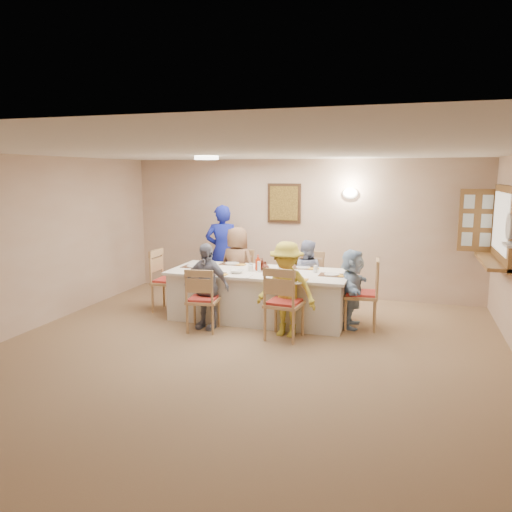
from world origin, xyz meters
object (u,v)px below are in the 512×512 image
(chair_right_end, at_px, (361,293))
(serving_hatch, at_px, (503,226))
(diner_back_right, at_px, (306,276))
(diner_front_right, at_px, (287,289))
(diner_right_end, at_px, (352,288))
(diner_back_left, at_px, (237,266))
(dining_table, at_px, (259,295))
(chair_front_left, at_px, (203,299))
(chair_left_end, at_px, (169,280))
(condiment_ketchup, at_px, (258,263))
(chair_back_right, at_px, (308,281))
(caregiver, at_px, (222,251))
(diner_front_left, at_px, (206,286))
(chair_back_left, at_px, (240,277))
(chair_front_right, at_px, (284,302))

(chair_right_end, bearing_deg, serving_hatch, 104.23)
(diner_back_right, distance_m, diner_front_right, 1.36)
(serving_hatch, relative_size, chair_right_end, 1.45)
(diner_right_end, bearing_deg, diner_back_left, 71.22)
(dining_table, relative_size, chair_front_left, 2.94)
(chair_left_end, xyz_separation_m, condiment_ketchup, (1.52, 0.03, 0.37))
(chair_back_right, height_order, caregiver, caregiver)
(diner_back_right, bearing_deg, diner_front_left, 56.36)
(diner_back_left, bearing_deg, caregiver, -35.11)
(serving_hatch, relative_size, condiment_ketchup, 6.03)
(condiment_ketchup, bearing_deg, diner_back_left, 131.12)
(chair_left_end, relative_size, diner_back_left, 0.76)
(chair_back_left, relative_size, chair_right_end, 0.90)
(diner_front_right, distance_m, diner_right_end, 1.07)
(chair_left_end, distance_m, diner_back_left, 1.18)
(serving_hatch, bearing_deg, caregiver, 173.72)
(diner_back_right, bearing_deg, chair_front_left, 58.75)
(dining_table, relative_size, diner_back_right, 2.33)
(chair_left_end, distance_m, chair_right_end, 3.10)
(chair_back_right, xyz_separation_m, diner_front_left, (-1.20, -1.48, 0.15))
(diner_front_left, xyz_separation_m, diner_right_end, (2.02, 0.68, -0.05))
(dining_table, distance_m, diner_back_right, 0.93)
(chair_back_left, height_order, chair_right_end, chair_right_end)
(chair_front_right, xyz_separation_m, diner_back_right, (-0.00, 1.48, 0.08))
(diner_right_end, bearing_deg, caregiver, 64.86)
(diner_back_left, bearing_deg, chair_front_left, 101.14)
(chair_left_end, relative_size, diner_back_right, 0.87)
(chair_left_end, xyz_separation_m, chair_right_end, (3.10, -0.00, 0.01))
(dining_table, bearing_deg, chair_back_right, 53.13)
(chair_front_right, height_order, caregiver, caregiver)
(chair_front_left, bearing_deg, caregiver, -84.78)
(serving_hatch, distance_m, diner_front_left, 4.37)
(diner_right_end, bearing_deg, diner_front_left, 108.43)
(diner_front_right, bearing_deg, chair_front_left, -166.74)
(serving_hatch, height_order, dining_table, serving_hatch)
(serving_hatch, xyz_separation_m, chair_right_end, (-1.91, -0.65, -0.98))
(chair_front_right, bearing_deg, chair_back_right, -83.97)
(chair_front_right, height_order, chair_left_end, same)
(caregiver, bearing_deg, chair_left_end, 48.94)
(diner_front_right, bearing_deg, diner_back_left, 138.97)
(chair_front_right, xyz_separation_m, chair_right_end, (0.95, 0.80, 0.01))
(chair_front_left, height_order, condiment_ketchup, condiment_ketchup)
(chair_back_left, bearing_deg, diner_back_right, -5.21)
(dining_table, distance_m, diner_right_end, 1.43)
(serving_hatch, xyz_separation_m, chair_front_left, (-4.06, -1.45, -1.03))
(chair_right_end, xyz_separation_m, diner_front_right, (-0.95, -0.68, 0.15))
(chair_back_left, relative_size, diner_right_end, 0.80)
(diner_right_end, bearing_deg, chair_front_right, 134.11)
(serving_hatch, xyz_separation_m, chair_back_right, (-2.86, 0.15, -1.02))
(chair_front_left, height_order, chair_right_end, chair_right_end)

